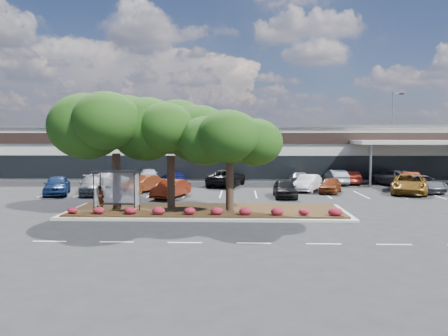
{
  "coord_description": "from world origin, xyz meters",
  "views": [
    {
      "loc": [
        0.17,
        -23.9,
        4.88
      ],
      "look_at": [
        -1.06,
        8.67,
        2.6
      ],
      "focal_mm": 35.0,
      "sensor_mm": 36.0,
      "label": 1
    }
  ],
  "objects": [
    {
      "name": "ground",
      "position": [
        0.0,
        0.0,
        0.0
      ],
      "size": [
        160.0,
        160.0,
        0.0
      ],
      "primitive_type": "plane",
      "color": "black",
      "rests_on": "ground"
    },
    {
      "name": "retail_store",
      "position": [
        0.06,
        33.91,
        3.15
      ],
      "size": [
        80.4,
        25.2,
        6.25
      ],
      "color": "silver",
      "rests_on": "ground"
    },
    {
      "name": "landscape_island",
      "position": [
        -2.0,
        4.0,
        0.12
      ],
      "size": [
        18.0,
        6.0,
        0.26
      ],
      "color": "#ABAAA5",
      "rests_on": "ground"
    },
    {
      "name": "lane_markings",
      "position": [
        -0.14,
        10.42,
        0.01
      ],
      "size": [
        33.12,
        20.06,
        0.01
      ],
      "color": "silver",
      "rests_on": "ground"
    },
    {
      "name": "shrub_row",
      "position": [
        -2.0,
        1.9,
        0.51
      ],
      "size": [
        17.0,
        0.8,
        0.5
      ],
      "primitive_type": null,
      "color": "maroon",
      "rests_on": "landscape_island"
    },
    {
      "name": "bus_shelter",
      "position": [
        -7.5,
        2.95,
        2.31
      ],
      "size": [
        2.75,
        1.55,
        2.59
      ],
      "color": "black",
      "rests_on": "landscape_island"
    },
    {
      "name": "island_tree_west",
      "position": [
        -8.0,
        4.5,
        4.21
      ],
      "size": [
        7.2,
        7.2,
        7.89
      ],
      "primitive_type": null,
      "color": "#1C3C0F",
      "rests_on": "landscape_island"
    },
    {
      "name": "island_tree_mid",
      "position": [
        -4.5,
        5.2,
        3.92
      ],
      "size": [
        6.6,
        6.6,
        7.32
      ],
      "primitive_type": null,
      "color": "#1C3C0F",
      "rests_on": "landscape_island"
    },
    {
      "name": "island_tree_east",
      "position": [
        -0.5,
        3.7,
        3.51
      ],
      "size": [
        5.8,
        5.8,
        6.5
      ],
      "primitive_type": null,
      "color": "#1C3C0F",
      "rests_on": "landscape_island"
    },
    {
      "name": "conifer_north_west",
      "position": [
        -30.0,
        46.0,
        5.0
      ],
      "size": [
        4.4,
        4.4,
        10.0
      ],
      "primitive_type": "cone",
      "color": "#1C3C0F",
      "rests_on": "ground"
    },
    {
      "name": "person_waiting",
      "position": [
        -8.75,
        3.2,
        1.06
      ],
      "size": [
        0.69,
        0.59,
        1.6
      ],
      "primitive_type": "imported",
      "rotation": [
        0.0,
        0.0,
        3.57
      ],
      "color": "#594C47",
      "rests_on": "landscape_island"
    },
    {
      "name": "light_pole",
      "position": [
        18.04,
        27.96,
        4.52
      ],
      "size": [
        1.4,
        0.82,
        10.17
      ],
      "rotation": [
        0.0,
        0.0,
        -0.37
      ],
      "color": "#ABAAA5",
      "rests_on": "ground"
    },
    {
      "name": "car_0",
      "position": [
        -15.48,
        12.56,
        0.82
      ],
      "size": [
        3.22,
        5.14,
        1.63
      ],
      "primitive_type": "imported",
      "rotation": [
        0.0,
        0.0,
        0.29
      ],
      "color": "navy",
      "rests_on": "ground"
    },
    {
      "name": "car_1",
      "position": [
        -12.59,
        13.12,
        0.77
      ],
      "size": [
        3.63,
        5.71,
        1.54
      ],
      "primitive_type": "imported",
      "rotation": [
        0.0,
        0.0,
        0.3
      ],
      "color": "slate",
      "rests_on": "ground"
    },
    {
      "name": "car_2",
      "position": [
        -8.6,
        14.64,
        0.75
      ],
      "size": [
        3.34,
        4.81,
        1.5
      ],
      "primitive_type": "imported",
      "rotation": [
        0.0,
        0.0,
        -0.43
      ],
      "color": "maroon",
      "rests_on": "ground"
    },
    {
      "name": "car_3",
      "position": [
        -5.46,
        11.14,
        0.73
      ],
      "size": [
        2.87,
        4.7,
        1.46
      ],
      "primitive_type": "imported",
      "rotation": [
        0.0,
        0.0,
        -0.32
      ],
      "color": "maroon",
      "rests_on": "ground"
    },
    {
      "name": "car_4",
      "position": [
        3.8,
        11.6,
        0.75
      ],
      "size": [
        1.8,
        4.44,
        1.51
      ],
      "primitive_type": "imported",
      "rotation": [
        0.0,
        0.0,
        -0.0
      ],
      "color": "black",
      "rests_on": "ground"
    },
    {
      "name": "car_5",
      "position": [
        6.32,
        15.98,
        0.74
      ],
      "size": [
        3.24,
        4.75,
        1.48
      ],
      "primitive_type": "imported",
      "rotation": [
        0.0,
        0.0,
        -0.41
      ],
      "color": "white",
      "rests_on": "ground"
    },
    {
      "name": "car_6",
      "position": [
        8.11,
        14.68,
        0.68
      ],
      "size": [
        2.87,
        4.27,
        1.35
      ],
      "primitive_type": "imported",
      "rotation": [
        0.0,
        0.0,
        -0.35
      ],
      "color": "maroon",
      "rests_on": "ground"
    },
    {
      "name": "car_7",
      "position": [
        16.38,
        15.64,
        0.75
      ],
      "size": [
        3.34,
        5.72,
        1.49
      ],
      "primitive_type": "imported",
      "rotation": [
        0.0,
        0.0,
        0.17
      ],
      "color": "slate",
      "rests_on": "ground"
    },
    {
      "name": "car_8",
      "position": [
        14.86,
        14.4,
        0.86
      ],
      "size": [
        4.9,
        6.8,
        1.72
      ],
      "primitive_type": "imported",
      "rotation": [
        0.0,
        0.0,
        -0.37
      ],
      "color": "brown",
      "rests_on": "ground"
    },
    {
      "name": "car_9",
      "position": [
        -12.84,
        19.57,
        0.72
      ],
      "size": [
        3.38,
        5.3,
        1.43
      ],
      "primitive_type": "imported",
      "rotation": [
        0.0,
        0.0,
        2.84
      ],
      "color": "silver",
      "rests_on": "ground"
    },
    {
      "name": "car_10",
      "position": [
        -9.67,
        22.39,
        0.82
      ],
      "size": [
        3.07,
        5.16,
        1.64
      ],
      "primitive_type": "imported",
      "rotation": [
        0.0,
        0.0,
        3.39
      ],
      "color": "silver",
      "rests_on": "ground"
    },
    {
      "name": "car_11",
      "position": [
        -6.86,
        21.84,
        0.67
      ],
      "size": [
        3.51,
        5.02,
        1.35
      ],
      "primitive_type": "imported",
      "rotation": [
        0.0,
        0.0,
        3.53
      ],
      "color": "#0E1757",
      "rests_on": "ground"
    },
    {
      "name": "car_12",
      "position": [
        -1.23,
        19.74,
        0.85
      ],
      "size": [
        4.19,
        6.61,
        1.7
      ],
      "primitive_type": "imported",
      "rotation": [
        0.0,
        0.0,
        2.9
      ],
      "color": "black",
      "rests_on": "ground"
    },
    {
      "name": "car_13",
      "position": [
        6.11,
        19.9,
        0.72
      ],
      "size": [
        2.5,
        5.14,
        1.44
      ],
      "primitive_type": "imported",
      "rotation": [
        0.0,
        0.0,
        3.04
      ],
      "color": "#52535A",
      "rests_on": "ground"
    },
    {
      "name": "car_14",
      "position": [
        10.14,
        21.67,
        0.76
      ],
      "size": [
        1.77,
        4.69,
        1.53
      ],
      "primitive_type": "imported",
      "rotation": [
        0.0,
        0.0,
        3.18
      ],
      "color": "#989DA3",
      "rests_on": "ground"
    },
    {
      "name": "car_15",
      "position": [
        11.73,
        22.13,
        0.68
      ],
      "size": [
        1.62,
        4.2,
        1.37
      ],
      "primitive_type": "imported",
      "rotation": [
        0.0,
        0.0,
        3.1
      ],
      "color": "maroon",
      "rests_on": "ground"
    },
    {
      "name": "car_16",
      "position": [
        15.92,
        21.12,
        0.8
      ],
      "size": [
        4.59,
        6.3,
        1.59
      ],
      "primitive_type": "imported",
      "rotation": [
        0.0,
        0.0,
        3.52
      ],
      "color": "#54545B",
      "rests_on": "ground"
    },
    {
      "name": "car_17",
      "position": [
        17.01,
        20.12,
        0.74
      ],
      "size": [
        2.42,
        4.71,
        1.48
      ],
      "primitive_type": "imported",
      "rotation": [
        0.0,
        0.0,
        2.94
      ],
      "color": "maroon",
      "rests_on": "ground"
    }
  ]
}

